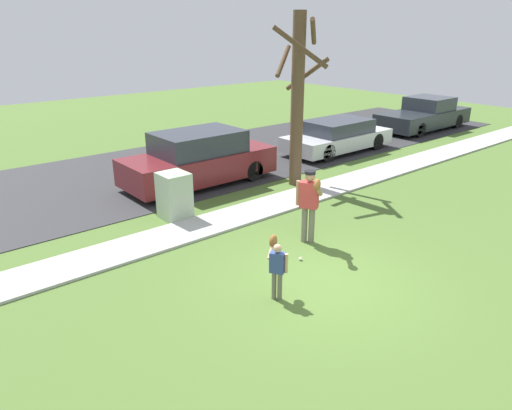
{
  "coord_description": "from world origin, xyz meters",
  "views": [
    {
      "loc": [
        -6.11,
        -5.36,
        4.58
      ],
      "look_at": [
        -0.04,
        1.92,
        1.0
      ],
      "focal_mm": 33.2,
      "sensor_mm": 36.0,
      "label": 1
    }
  ],
  "objects_px": {
    "person_adult": "(309,199)",
    "parked_pickup_dark": "(424,115)",
    "baseball": "(300,259)",
    "utility_cabinet": "(174,196)",
    "parked_sedan_silver": "(337,136)",
    "street_tree_near": "(298,97)",
    "person_child": "(276,261)",
    "parked_suv_maroon": "(199,159)"
  },
  "relations": [
    {
      "from": "parked_suv_maroon",
      "to": "person_adult",
      "type": "bearing_deg",
      "value": 84.37
    },
    {
      "from": "baseball",
      "to": "utility_cabinet",
      "type": "height_order",
      "value": "utility_cabinet"
    },
    {
      "from": "baseball",
      "to": "utility_cabinet",
      "type": "distance_m",
      "value": 3.85
    },
    {
      "from": "baseball",
      "to": "person_child",
      "type": "bearing_deg",
      "value": -151.81
    },
    {
      "from": "utility_cabinet",
      "to": "street_tree_near",
      "type": "xyz_separation_m",
      "value": [
        4.3,
        0.05,
        2.07
      ]
    },
    {
      "from": "person_child",
      "to": "baseball",
      "type": "distance_m",
      "value": 1.67
    },
    {
      "from": "street_tree_near",
      "to": "parked_suv_maroon",
      "type": "xyz_separation_m",
      "value": [
        -2.27,
        1.9,
        -1.88
      ]
    },
    {
      "from": "parked_pickup_dark",
      "to": "street_tree_near",
      "type": "bearing_deg",
      "value": 11.24
    },
    {
      "from": "baseball",
      "to": "street_tree_near",
      "type": "xyz_separation_m",
      "value": [
        3.52,
        3.77,
        2.63
      ]
    },
    {
      "from": "utility_cabinet",
      "to": "parked_sedan_silver",
      "type": "relative_size",
      "value": 0.26
    },
    {
      "from": "baseball",
      "to": "parked_suv_maroon",
      "type": "height_order",
      "value": "parked_suv_maroon"
    },
    {
      "from": "baseball",
      "to": "street_tree_near",
      "type": "distance_m",
      "value": 5.8
    },
    {
      "from": "person_child",
      "to": "parked_suv_maroon",
      "type": "height_order",
      "value": "parked_suv_maroon"
    },
    {
      "from": "person_child",
      "to": "utility_cabinet",
      "type": "relative_size",
      "value": 0.94
    },
    {
      "from": "person_adult",
      "to": "person_child",
      "type": "xyz_separation_m",
      "value": [
        -2.08,
        -1.23,
        -0.34
      ]
    },
    {
      "from": "person_adult",
      "to": "parked_pickup_dark",
      "type": "bearing_deg",
      "value": 170.08
    },
    {
      "from": "person_child",
      "to": "parked_pickup_dark",
      "type": "xyz_separation_m",
      "value": [
        15.35,
        6.58,
        -0.04
      ]
    },
    {
      "from": "parked_sedan_silver",
      "to": "street_tree_near",
      "type": "bearing_deg",
      "value": 24.53
    },
    {
      "from": "person_child",
      "to": "parked_suv_maroon",
      "type": "xyz_separation_m",
      "value": [
        2.59,
        6.39,
        0.08
      ]
    },
    {
      "from": "parked_sedan_silver",
      "to": "utility_cabinet",
      "type": "bearing_deg",
      "value": 12.83
    },
    {
      "from": "person_child",
      "to": "street_tree_near",
      "type": "relative_size",
      "value": 0.22
    },
    {
      "from": "person_adult",
      "to": "utility_cabinet",
      "type": "distance_m",
      "value": 3.58
    },
    {
      "from": "person_adult",
      "to": "person_child",
      "type": "relative_size",
      "value": 1.51
    },
    {
      "from": "utility_cabinet",
      "to": "parked_pickup_dark",
      "type": "xyz_separation_m",
      "value": [
        14.79,
        2.14,
        0.08
      ]
    },
    {
      "from": "person_child",
      "to": "utility_cabinet",
      "type": "distance_m",
      "value": 4.48
    },
    {
      "from": "parked_suv_maroon",
      "to": "parked_sedan_silver",
      "type": "height_order",
      "value": "parked_suv_maroon"
    },
    {
      "from": "person_child",
      "to": "parked_sedan_silver",
      "type": "distance_m",
      "value": 10.96
    },
    {
      "from": "street_tree_near",
      "to": "parked_sedan_silver",
      "type": "relative_size",
      "value": 1.09
    },
    {
      "from": "baseball",
      "to": "street_tree_near",
      "type": "bearing_deg",
      "value": 46.99
    },
    {
      "from": "street_tree_near",
      "to": "baseball",
      "type": "bearing_deg",
      "value": -133.01
    },
    {
      "from": "utility_cabinet",
      "to": "person_adult",
      "type": "bearing_deg",
      "value": -64.67
    },
    {
      "from": "person_adult",
      "to": "utility_cabinet",
      "type": "height_order",
      "value": "person_adult"
    },
    {
      "from": "person_child",
      "to": "parked_pickup_dark",
      "type": "distance_m",
      "value": 16.7
    },
    {
      "from": "parked_suv_maroon",
      "to": "person_child",
      "type": "bearing_deg",
      "value": 67.94
    },
    {
      "from": "parked_sedan_silver",
      "to": "person_child",
      "type": "bearing_deg",
      "value": 35.41
    },
    {
      "from": "person_adult",
      "to": "parked_sedan_silver",
      "type": "distance_m",
      "value": 8.56
    },
    {
      "from": "utility_cabinet",
      "to": "street_tree_near",
      "type": "height_order",
      "value": "street_tree_near"
    },
    {
      "from": "person_adult",
      "to": "utility_cabinet",
      "type": "bearing_deg",
      "value": -96.54
    },
    {
      "from": "utility_cabinet",
      "to": "street_tree_near",
      "type": "distance_m",
      "value": 4.77
    },
    {
      "from": "person_adult",
      "to": "parked_pickup_dark",
      "type": "relative_size",
      "value": 0.32
    },
    {
      "from": "person_child",
      "to": "utility_cabinet",
      "type": "xyz_separation_m",
      "value": [
        0.56,
        4.44,
        -0.12
      ]
    },
    {
      "from": "utility_cabinet",
      "to": "parked_suv_maroon",
      "type": "bearing_deg",
      "value": 43.87
    }
  ]
}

